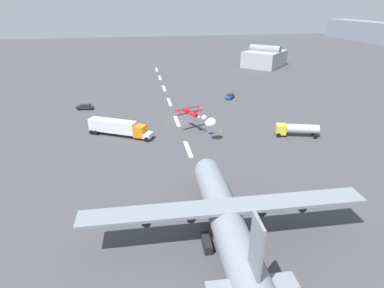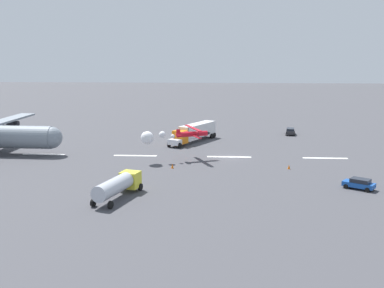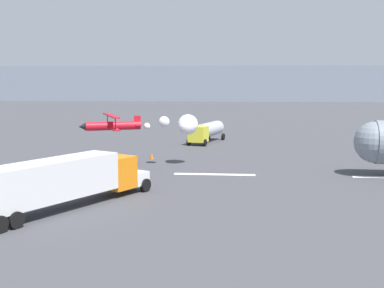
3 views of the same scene
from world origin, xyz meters
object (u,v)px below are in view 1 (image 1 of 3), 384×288
Objects in this scene: followme_car_yellow at (85,107)px; traffic_cone_near at (201,107)px; fuel_tanker_truck at (296,129)px; airport_staff_sedan at (230,96)px; cargo_transport_plane at (223,212)px; stunt_biplane_red at (204,119)px; semi_truck_orange at (118,127)px; traffic_cone_far at (221,131)px.

followme_car_yellow is 6.41× the size of traffic_cone_near.
followme_car_yellow is at bearing -119.93° from fuel_tanker_truck.
cargo_transport_plane is at bearing -17.62° from airport_staff_sedan.
semi_truck_orange is at bearing -103.21° from stunt_biplane_red.
cargo_transport_plane is 2.44× the size of semi_truck_orange.
semi_truck_orange is 24.11m from followme_car_yellow.
cargo_transport_plane is at bearing 21.99° from semi_truck_orange.
cargo_transport_plane is 64.85m from airport_staff_sedan.
cargo_transport_plane is 3.70× the size of fuel_tanker_truck.
airport_staff_sedan is at bearing 126.02° from traffic_cone_near.
semi_truck_orange is 3.32× the size of airport_staff_sedan.
fuel_tanker_truck is 29.98m from traffic_cone_near.
stunt_biplane_red is at bearing -27.27° from airport_staff_sedan.
fuel_tanker_truck is 17.52m from traffic_cone_far.
semi_truck_orange is at bearing -100.57° from fuel_tanker_truck.
followme_car_yellow and airport_staff_sedan have the same top height.
fuel_tanker_truck is 33.11m from airport_staff_sedan.
cargo_transport_plane is 48.60× the size of traffic_cone_far.
airport_staff_sedan is at bearing 152.73° from stunt_biplane_red.
traffic_cone_far is at bearing 2.16° from traffic_cone_near.
traffic_cone_far is (27.13, -10.42, -0.44)m from airport_staff_sedan.
stunt_biplane_red is 15.89× the size of traffic_cone_far.
traffic_cone_near is at bearing 125.76° from semi_truck_orange.
fuel_tanker_truck is 13.15× the size of traffic_cone_near.
stunt_biplane_red is at bearing -10.73° from traffic_cone_near.
semi_truck_orange is 24.24m from traffic_cone_far.
airport_staff_sedan reaches higher than traffic_cone_near.
cargo_transport_plane is 3.06× the size of stunt_biplane_red.
followme_car_yellow is 44.90m from airport_staff_sedan.
followme_car_yellow is at bearing -154.69° from semi_truck_orange.
semi_truck_orange is 41.40m from fuel_tanker_truck.
followme_car_yellow is at bearing -85.97° from airport_staff_sedan.
semi_truck_orange reaches higher than fuel_tanker_truck.
airport_staff_sedan reaches higher than traffic_cone_far.
cargo_transport_plane is 35.96m from traffic_cone_far.
semi_truck_orange reaches higher than traffic_cone_near.
followme_car_yellow is at bearing -124.90° from traffic_cone_far.
cargo_transport_plane reaches higher than traffic_cone_near.
stunt_biplane_red is 15.89× the size of traffic_cone_near.
traffic_cone_far is (-34.62, 9.20, -3.11)m from cargo_transport_plane.
cargo_transport_plane is 39.05m from fuel_tanker_truck.
cargo_transport_plane is 54.41m from traffic_cone_near.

